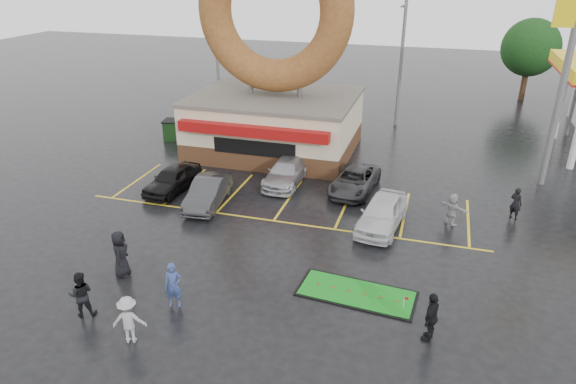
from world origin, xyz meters
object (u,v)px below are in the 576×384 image
(streetlight_mid, at_px, (401,61))
(car_white, at_px, (382,213))
(donut_shop, at_px, (275,83))
(car_silver, at_px, (286,172))
(person_blue, at_px, (173,285))
(dumpster, at_px, (178,130))
(putting_green, at_px, (357,293))
(person_cameraman, at_px, (431,317))
(car_black, at_px, (172,179))
(car_dgrey, at_px, (208,192))
(streetlight_left, at_px, (217,54))
(car_grey, at_px, (355,180))
(shell_sign, at_px, (571,49))

(streetlight_mid, relative_size, car_white, 2.06)
(donut_shop, bearing_deg, car_silver, -65.69)
(person_blue, bearing_deg, car_white, 33.95)
(dumpster, bearing_deg, streetlight_mid, 16.27)
(car_white, relative_size, dumpster, 2.43)
(car_white, height_order, putting_green, car_white)
(donut_shop, distance_m, person_blue, 17.34)
(car_white, distance_m, person_blue, 10.39)
(person_cameraman, bearing_deg, donut_shop, -129.61)
(donut_shop, relative_size, car_black, 3.38)
(donut_shop, height_order, car_silver, donut_shop)
(streetlight_mid, distance_m, car_dgrey, 18.89)
(donut_shop, relative_size, streetlight_left, 1.50)
(car_grey, bearing_deg, streetlight_mid, 92.09)
(shell_sign, distance_m, car_white, 12.93)
(car_grey, distance_m, person_blue, 12.73)
(donut_shop, bearing_deg, shell_sign, -3.47)
(car_silver, distance_m, dumpster, 10.75)
(car_dgrey, bearing_deg, car_white, -5.97)
(donut_shop, xyz_separation_m, shell_sign, (16.00, -0.97, 2.91))
(car_silver, xyz_separation_m, car_grey, (3.86, 0.00, -0.04))
(car_black, height_order, car_grey, car_black)
(car_dgrey, bearing_deg, donut_shop, 78.62)
(streetlight_left, height_order, streetlight_mid, same)
(streetlight_mid, bearing_deg, car_white, -86.43)
(streetlight_mid, distance_m, car_grey, 13.60)
(dumpster, xyz_separation_m, putting_green, (15.03, -14.51, -0.61))
(streetlight_left, relative_size, car_grey, 2.03)
(donut_shop, relative_size, streetlight_mid, 1.50)
(car_dgrey, height_order, dumpster, car_dgrey)
(person_blue, bearing_deg, car_grey, 51.47)
(shell_sign, height_order, person_blue, shell_sign)
(shell_sign, height_order, streetlight_mid, shell_sign)
(streetlight_left, bearing_deg, shell_sign, -18.99)
(streetlight_left, distance_m, person_blue, 25.64)
(streetlight_mid, bearing_deg, person_cameraman, -81.58)
(car_silver, bearing_deg, car_white, -32.87)
(donut_shop, xyz_separation_m, car_white, (8.04, -8.71, -3.72))
(car_silver, relative_size, person_blue, 2.57)
(car_black, distance_m, person_blue, 10.40)
(putting_green, bearing_deg, person_blue, -157.59)
(streetlight_left, height_order, dumpster, streetlight_left)
(donut_shop, relative_size, car_silver, 3.00)
(dumpster, bearing_deg, person_cameraman, -54.97)
(streetlight_mid, height_order, person_cameraman, streetlight_mid)
(shell_sign, bearing_deg, person_blue, -132.09)
(car_black, bearing_deg, person_blue, -54.90)
(streetlight_left, xyz_separation_m, car_grey, (13.11, -11.92, -4.17))
(putting_green, bearing_deg, dumpster, 136.01)
(car_silver, bearing_deg, dumpster, 151.29)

